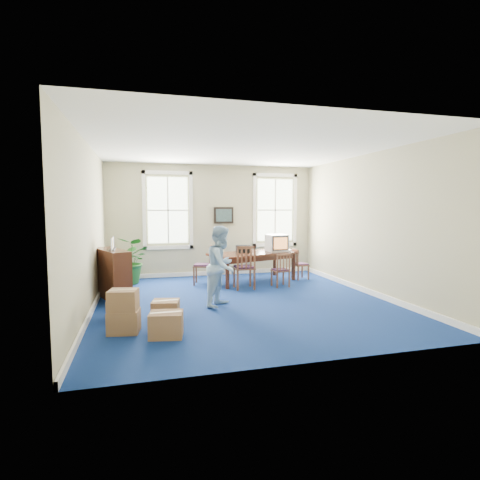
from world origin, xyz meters
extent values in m
plane|color=navy|center=(0.00, 0.00, 0.00)|extent=(6.50, 6.50, 0.00)
plane|color=white|center=(0.00, 0.00, 3.20)|extent=(6.50, 6.50, 0.00)
plane|color=tan|center=(0.00, 3.25, 1.60)|extent=(6.50, 0.00, 6.50)
plane|color=tan|center=(0.00, -3.25, 1.60)|extent=(6.50, 0.00, 6.50)
plane|color=tan|center=(-3.00, 0.00, 1.60)|extent=(0.00, 6.50, 6.50)
plane|color=tan|center=(3.00, 0.00, 1.60)|extent=(0.00, 6.50, 6.50)
cube|color=white|center=(0.00, 3.22, 0.06)|extent=(6.00, 0.04, 0.12)
cube|color=white|center=(-2.97, 0.00, 0.06)|extent=(0.04, 6.50, 0.12)
cube|color=white|center=(2.97, 0.00, 0.06)|extent=(0.04, 6.50, 0.12)
cube|color=white|center=(1.83, 1.98, 0.81)|extent=(0.17, 0.20, 0.05)
cube|color=black|center=(0.57, 2.03, 0.88)|extent=(0.42, 0.32, 0.19)
imported|color=#9AC0E4|center=(-0.50, -0.21, 0.81)|extent=(0.96, 1.00, 1.62)
cube|color=#431E12|center=(-2.67, 0.92, 0.53)|extent=(0.86, 1.40, 1.06)
imported|color=#164915|center=(-2.33, 2.52, 0.61)|extent=(1.39, 1.32, 1.22)
camera|label=1|loc=(-2.06, -7.48, 1.98)|focal=28.00mm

